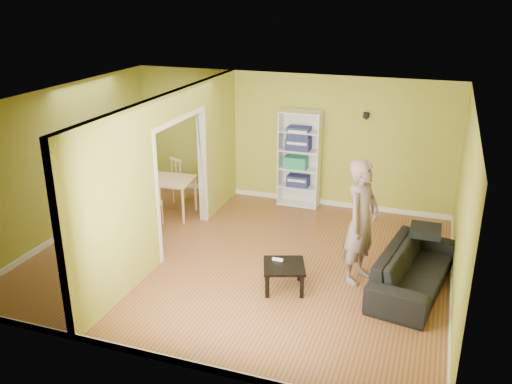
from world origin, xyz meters
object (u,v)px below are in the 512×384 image
(sofa, at_px, (414,263))
(chair_far, at_px, (183,179))
(dining_table, at_px, (163,182))
(chair_near, at_px, (150,202))
(coffee_table, at_px, (284,268))
(chair_left, at_px, (132,186))
(bookshelf, at_px, (300,159))
(person, at_px, (362,211))

(sofa, height_order, chair_far, chair_far)
(dining_table, distance_m, chair_near, 0.64)
(sofa, bearing_deg, coffee_table, 119.91)
(chair_far, bearing_deg, dining_table, 105.24)
(coffee_table, bearing_deg, chair_left, 152.04)
(sofa, relative_size, chair_far, 2.15)
(coffee_table, bearing_deg, chair_near, 155.64)
(bookshelf, height_order, chair_left, bookshelf)
(sofa, xyz_separation_m, chair_left, (-5.44, 1.31, 0.08))
(coffee_table, distance_m, chair_far, 3.90)
(person, bearing_deg, bookshelf, 49.47)
(person, bearing_deg, dining_table, 89.89)
(bookshelf, height_order, dining_table, bookshelf)
(chair_far, bearing_deg, bookshelf, -140.12)
(dining_table, xyz_separation_m, chair_near, (0.06, -0.62, -0.15))
(person, xyz_separation_m, chair_near, (-3.89, 0.68, -0.61))
(coffee_table, distance_m, dining_table, 3.58)
(bookshelf, relative_size, chair_far, 1.95)
(person, xyz_separation_m, chair_far, (-3.86, 1.97, -0.61))
(bookshelf, bearing_deg, coffee_table, -78.75)
(dining_table, height_order, chair_left, chair_left)
(person, height_order, dining_table, person)
(chair_left, height_order, chair_far, chair_far)
(sofa, distance_m, chair_far, 5.06)
(dining_table, bearing_deg, sofa, -15.28)
(sofa, distance_m, person, 1.06)
(dining_table, bearing_deg, chair_left, 179.12)
(bookshelf, height_order, coffee_table, bookshelf)
(coffee_table, xyz_separation_m, chair_left, (-3.67, 1.95, 0.16))
(chair_left, distance_m, chair_near, 0.98)
(sofa, relative_size, chair_near, 2.17)
(coffee_table, distance_m, chair_left, 4.16)
(bookshelf, distance_m, dining_table, 2.72)
(sofa, relative_size, person, 0.96)
(person, distance_m, bookshelf, 3.11)
(bookshelf, bearing_deg, sofa, -47.66)
(coffee_table, bearing_deg, bookshelf, 101.25)
(chair_near, bearing_deg, coffee_table, -28.51)
(chair_near, bearing_deg, bookshelf, 36.81)
(bookshelf, xyz_separation_m, chair_near, (-2.27, -1.97, -0.47))
(bookshelf, distance_m, chair_near, 3.04)
(sofa, xyz_separation_m, chair_near, (-4.69, 0.68, 0.09))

